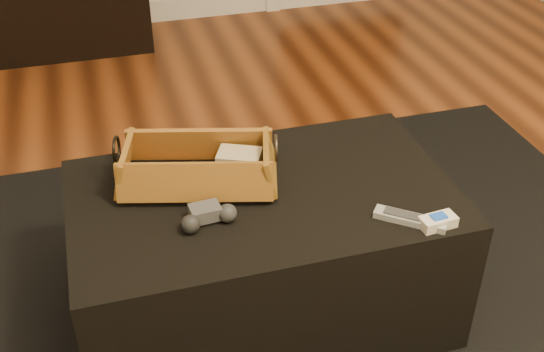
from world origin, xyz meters
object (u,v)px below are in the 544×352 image
object	(u,v)px
ottoman	(263,254)
tv_remote	(190,179)
game_controller	(208,216)
cream_gadget	(438,221)
silver_remote	(410,219)
wicker_basket	(198,168)
media_cabinet	(17,4)

from	to	relation	value
ottoman	tv_remote	bearing A→B (deg)	156.60
game_controller	cream_gadget	distance (m)	0.56
silver_remote	cream_gadget	bearing A→B (deg)	-31.44
tv_remote	cream_gadget	size ratio (longest dim) A/B	2.33
ottoman	wicker_basket	bearing A→B (deg)	150.56
tv_remote	wicker_basket	bearing A→B (deg)	30.87
game_controller	cream_gadget	world-z (taller)	game_controller
tv_remote	silver_remote	world-z (taller)	tv_remote
media_cabinet	tv_remote	bearing A→B (deg)	-76.24
tv_remote	game_controller	size ratio (longest dim) A/B	1.45
media_cabinet	silver_remote	xyz separation A→B (m)	(1.01, -2.40, 0.19)
media_cabinet	ottoman	xyz separation A→B (m)	(0.69, -2.18, -0.03)
ottoman	tv_remote	world-z (taller)	tv_remote
media_cabinet	ottoman	size ratio (longest dim) A/B	1.28
ottoman	wicker_basket	xyz separation A→B (m)	(-0.15, 0.09, 0.26)
media_cabinet	game_controller	bearing A→B (deg)	-76.91
ottoman	cream_gadget	size ratio (longest dim) A/B	10.73
game_controller	silver_remote	world-z (taller)	game_controller
media_cabinet	cream_gadget	bearing A→B (deg)	-66.47
silver_remote	cream_gadget	distance (m)	0.07
ottoman	game_controller	distance (m)	0.30
media_cabinet	silver_remote	world-z (taller)	media_cabinet
cream_gadget	silver_remote	bearing A→B (deg)	148.56
cream_gadget	game_controller	bearing A→B (deg)	162.91
media_cabinet	silver_remote	size ratio (longest dim) A/B	7.81
wicker_basket	cream_gadget	distance (m)	0.62
wicker_basket	silver_remote	world-z (taller)	wicker_basket
silver_remote	ottoman	bearing A→B (deg)	144.80
wicker_basket	game_controller	bearing A→B (deg)	-93.65
ottoman	tv_remote	distance (m)	0.30
wicker_basket	game_controller	world-z (taller)	wicker_basket
media_cabinet	silver_remote	bearing A→B (deg)	-67.30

